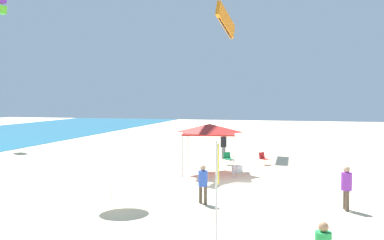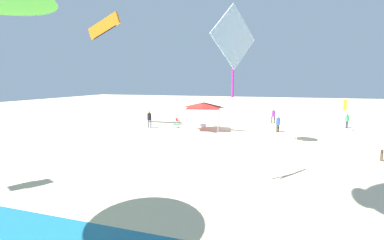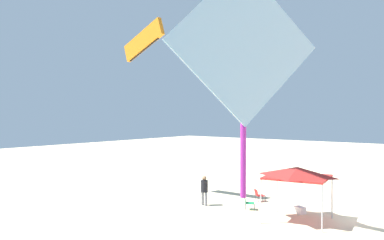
{
  "view_description": "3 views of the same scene",
  "coord_description": "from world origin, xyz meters",
  "views": [
    {
      "loc": [
        -21.93,
        -2.69,
        4.54
      ],
      "look_at": [
        4.0,
        3.93,
        3.07
      ],
      "focal_mm": 40.27,
      "sensor_mm": 36.0,
      "label": 1
    },
    {
      "loc": [
        -3.57,
        28.25,
        5.01
      ],
      "look_at": [
        3.6,
        4.51,
        1.34
      ],
      "focal_mm": 24.34,
      "sensor_mm": 36.0,
      "label": 2
    },
    {
      "loc": [
        -5.25,
        22.29,
        5.72
      ],
      "look_at": [
        0.55,
        14.85,
        5.59
      ],
      "focal_mm": 35.9,
      "sensor_mm": 36.0,
      "label": 3
    }
  ],
  "objects": [
    {
      "name": "kite_box_purple",
      "position": [
        13.33,
        24.9,
        13.18
      ],
      "size": [
        1.13,
        1.11,
        1.75
      ],
      "rotation": [
        0.0,
        0.0,
        4.21
      ],
      "color": "purple"
    },
    {
      "name": "cooler_box",
      "position": [
        3.42,
        1.0,
        0.2
      ],
      "size": [
        0.74,
        0.64,
        0.4
      ],
      "color": "white",
      "rests_on": "ground"
    },
    {
      "name": "person_beachcomber",
      "position": [
        -4.38,
        1.31,
        0.97
      ],
      "size": [
        0.39,
        0.39,
        1.66
      ],
      "rotation": [
        0.0,
        0.0,
        4.13
      ],
      "color": "brown",
      "rests_on": "ground"
    },
    {
      "name": "folding_chair_right_of_tent",
      "position": [
        6.26,
        2.04,
        0.47
      ],
      "size": [
        0.8,
        0.76,
        0.82
      ],
      "rotation": [
        0.0,
        0.0,
        5.25
      ],
      "color": "black",
      "rests_on": "ground"
    },
    {
      "name": "ground",
      "position": [
        0.0,
        0.0,
        -0.05
      ],
      "size": [
        120.0,
        120.0,
        0.1
      ],
      "primitive_type": "cube",
      "color": "beige"
    },
    {
      "name": "person_far_stroller",
      "position": [
        8.96,
        2.81,
        1.1
      ],
      "size": [
        0.49,
        0.45,
        1.88
      ],
      "rotation": [
        0.0,
        0.0,
        6.06
      ],
      "color": "slate",
      "rests_on": "ground"
    },
    {
      "name": "canopy_tent",
      "position": [
        2.93,
        2.58,
        2.61
      ],
      "size": [
        3.59,
        3.42,
        2.92
      ],
      "rotation": [
        0.0,
        0.0,
        0.15
      ],
      "color": "#B7B7BC",
      "rests_on": "ground"
    },
    {
      "name": "person_kite_handler",
      "position": [
        -3.98,
        -4.46,
        1.04
      ],
      "size": [
        0.47,
        0.42,
        1.78
      ],
      "rotation": [
        0.0,
        0.0,
        3.31
      ],
      "color": "brown",
      "rests_on": "ground"
    },
    {
      "name": "folding_chair_facing_ocean",
      "position": [
        6.77,
        -0.28,
        0.47
      ],
      "size": [
        0.79,
        0.81,
        0.82
      ],
      "rotation": [
        0.0,
        0.0,
        5.6
      ],
      "color": "black",
      "rests_on": "ground"
    },
    {
      "name": "banner_flag",
      "position": [
        -10.75,
        -0.53,
        2.03
      ],
      "size": [
        0.36,
        0.06,
        3.37
      ],
      "color": "silver",
      "rests_on": "ground"
    },
    {
      "name": "kite_parafoil_orange",
      "position": [
        13.64,
        3.51,
        10.79
      ],
      "size": [
        4.32,
        0.94,
        2.58
      ],
      "rotation": [
        0.0,
        0.0,
        6.14
      ],
      "color": "orange"
    },
    {
      "name": "beach_umbrella",
      "position": [
        -5.9,
        4.74,
        2.05
      ],
      "size": [
        1.94,
        1.94,
        2.28
      ],
      "color": "silver",
      "rests_on": "ground"
    }
  ]
}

